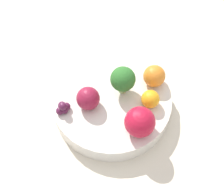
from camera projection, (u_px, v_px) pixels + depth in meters
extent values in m
plane|color=gray|center=(112.00, 113.00, 0.68)|extent=(6.00, 6.00, 0.00)
cube|color=beige|center=(112.00, 110.00, 0.67)|extent=(1.20, 1.20, 0.02)
cylinder|color=silver|center=(112.00, 103.00, 0.65)|extent=(0.24, 0.24, 0.04)
cylinder|color=#8CB76B|center=(123.00, 87.00, 0.63)|extent=(0.02, 0.02, 0.02)
sphere|color=#2D6B28|center=(123.00, 79.00, 0.61)|extent=(0.05, 0.05, 0.05)
sphere|color=#B7142D|center=(140.00, 122.00, 0.57)|extent=(0.06, 0.06, 0.06)
sphere|color=maroon|center=(88.00, 98.00, 0.60)|extent=(0.05, 0.05, 0.05)
sphere|color=orange|center=(150.00, 99.00, 0.61)|extent=(0.04, 0.04, 0.04)
sphere|color=orange|center=(154.00, 76.00, 0.63)|extent=(0.05, 0.05, 0.05)
sphere|color=#511938|center=(60.00, 109.00, 0.60)|extent=(0.02, 0.02, 0.02)
sphere|color=#511938|center=(65.00, 111.00, 0.60)|extent=(0.02, 0.02, 0.02)
sphere|color=#511938|center=(66.00, 107.00, 0.61)|extent=(0.02, 0.02, 0.02)
sphere|color=#511938|center=(62.00, 105.00, 0.61)|extent=(0.02, 0.02, 0.02)
sphere|color=#511938|center=(62.00, 105.00, 0.60)|extent=(0.02, 0.02, 0.02)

